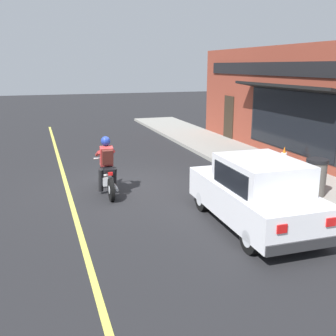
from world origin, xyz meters
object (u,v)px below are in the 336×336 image
at_px(motorcycle_with_rider, 107,170).
at_px(car_hatchback, 256,193).
at_px(trash_bin, 316,177).
at_px(traffic_cone, 284,155).

bearing_deg(motorcycle_with_rider, car_hatchback, -51.33).
distance_m(motorcycle_with_rider, trash_bin, 5.61).
relative_size(motorcycle_with_rider, car_hatchback, 0.53).
bearing_deg(trash_bin, motorcycle_with_rider, 155.48).
relative_size(car_hatchback, trash_bin, 3.89).
bearing_deg(traffic_cone, trash_bin, -111.56).
bearing_deg(motorcycle_with_rider, traffic_cone, 8.35).
height_order(trash_bin, traffic_cone, trash_bin).
distance_m(car_hatchback, trash_bin, 2.63).
xyz_separation_m(trash_bin, traffic_cone, (1.29, 3.27, -0.20)).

